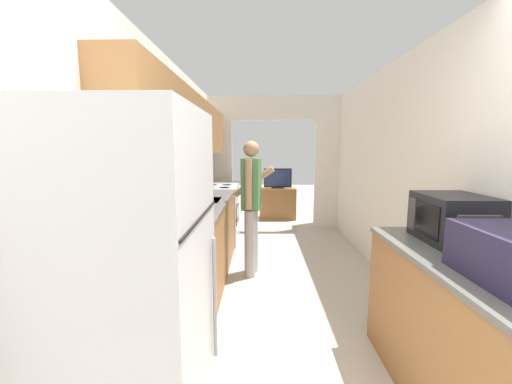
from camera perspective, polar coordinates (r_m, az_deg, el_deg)
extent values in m
cube|color=white|center=(3.01, -19.14, 2.08)|extent=(0.06, 7.54, 2.50)
cube|color=brown|center=(3.88, -11.88, 11.63)|extent=(0.32, 3.99, 0.67)
cube|color=white|center=(3.21, 29.02, 1.86)|extent=(0.06, 7.54, 2.50)
cube|color=white|center=(6.10, -7.40, 3.21)|extent=(0.65, 0.06, 2.05)
cube|color=white|center=(6.19, 13.57, 3.12)|extent=(0.65, 0.06, 2.05)
cube|color=white|center=(6.06, 3.26, 15.07)|extent=(2.88, 0.06, 0.45)
cube|color=brown|center=(3.45, -11.06, -10.60)|extent=(0.60, 2.83, 0.89)
cube|color=#565651|center=(3.33, -11.30, -3.12)|extent=(0.62, 2.84, 0.03)
cube|color=brown|center=(5.74, -6.16, -2.94)|extent=(0.60, 0.37, 0.89)
cube|color=#565651|center=(5.68, -6.22, 1.63)|extent=(0.62, 0.38, 0.03)
cube|color=#9EA3A8|center=(3.80, -9.77, -1.46)|extent=(0.42, 0.44, 0.00)
cube|color=brown|center=(2.34, 33.75, -21.42)|extent=(0.60, 1.46, 0.89)
cube|color=#565651|center=(2.16, 34.73, -10.64)|extent=(0.62, 1.49, 0.03)
cube|color=#B7B7BC|center=(1.66, -22.76, -16.98)|extent=(0.73, 0.79, 1.72)
cube|color=black|center=(1.43, -9.91, -4.47)|extent=(0.01, 0.76, 0.01)
cylinder|color=#99999E|center=(1.84, -7.50, -18.57)|extent=(0.02, 0.02, 0.69)
cube|color=#B7B7BC|center=(5.17, -6.84, -3.99)|extent=(0.62, 0.80, 0.92)
cube|color=black|center=(5.14, -3.36, -4.03)|extent=(0.01, 0.54, 0.28)
cylinder|color=#B7B7BC|center=(5.10, -3.16, -1.50)|extent=(0.02, 0.64, 0.02)
cube|color=#B7B7BC|center=(5.14, -10.15, 1.84)|extent=(0.04, 0.80, 0.14)
cylinder|color=#232328|center=(4.91, -5.76, 0.78)|extent=(0.16, 0.16, 0.01)
cylinder|color=#232328|center=(5.26, -5.33, 1.28)|extent=(0.16, 0.16, 0.01)
cylinder|color=#232328|center=(4.94, -8.62, 0.78)|extent=(0.16, 0.16, 0.01)
cylinder|color=#232328|center=(5.29, -8.00, 1.27)|extent=(0.16, 0.16, 0.01)
cylinder|color=#9E9E9E|center=(3.78, -1.12, -9.44)|extent=(0.15, 0.15, 0.81)
cylinder|color=#9E9E9E|center=(3.93, -0.59, -8.70)|extent=(0.15, 0.15, 0.81)
cube|color=#4C844C|center=(3.71, -0.88, 1.42)|extent=(0.24, 0.24, 0.61)
cylinder|color=tan|center=(3.57, -1.36, 1.39)|extent=(0.09, 0.09, 0.57)
cylinder|color=tan|center=(3.85, -0.43, 1.89)|extent=(0.52, 0.17, 0.40)
sphere|color=tan|center=(3.68, -0.89, 7.84)|extent=(0.18, 0.18, 0.18)
cube|color=#2D2D33|center=(2.09, 35.49, -4.81)|extent=(0.23, 0.02, 0.10)
cube|color=black|center=(2.46, 32.16, -4.08)|extent=(0.38, 0.46, 0.31)
cube|color=black|center=(2.33, 28.66, -4.47)|extent=(0.01, 0.28, 0.21)
cube|color=#38383D|center=(2.50, 26.50, -3.48)|extent=(0.01, 0.09, 0.23)
cube|color=brown|center=(6.83, 3.92, -2.04)|extent=(0.78, 0.42, 0.67)
cube|color=black|center=(6.74, 3.97, 0.79)|extent=(0.26, 0.16, 0.02)
cube|color=black|center=(6.71, 3.99, 2.58)|extent=(0.59, 0.04, 0.40)
cube|color=navy|center=(6.69, 4.00, 2.56)|extent=(0.54, 0.01, 0.35)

